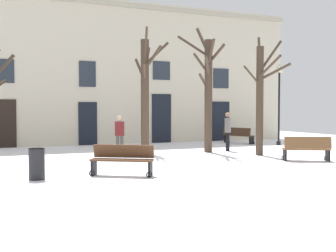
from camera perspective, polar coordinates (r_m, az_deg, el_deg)
name	(u,v)px	position (r m, az deg, el deg)	size (l,w,h in m)	color
ground_plane	(186,161)	(14.84, 2.45, -4.92)	(33.58, 33.58, 0.00)	white
building_facade	(120,72)	(22.75, -6.62, 7.44)	(20.99, 0.60, 7.74)	beige
tree_left_of_center	(145,91)	(17.76, -3.14, 4.88)	(1.65, 2.39, 5.22)	#423326
tree_near_facade	(208,88)	(18.06, 5.51, 5.22)	(1.60, 2.35, 5.59)	#423326
tree_right_of_center	(261,95)	(17.18, 12.70, 4.19)	(1.83, 2.12, 4.92)	#423326
streetlamp	(279,96)	(22.36, 15.10, 3.98)	(0.30, 0.30, 4.21)	black
litter_bin	(37,164)	(11.49, -17.68, -5.00)	(0.44, 0.44, 0.84)	black
bench_near_center_tree	(238,135)	(23.05, 9.66, -1.25)	(1.06, 1.90, 0.88)	#3D2819
bench_near_lamp	(307,149)	(15.70, 18.62, -2.99)	(1.70, 1.15, 0.90)	brown
bench_back_to_back_left	(122,159)	(11.67, -6.34, -4.61)	(1.73, 1.31, 0.87)	#51331E
person_crossing_plaza	(120,133)	(17.36, -6.70, -0.96)	(0.43, 0.34, 1.61)	#403D3A
person_by_shop_door	(228,129)	(18.71, 8.26, -0.48)	(0.41, 0.43, 1.74)	black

